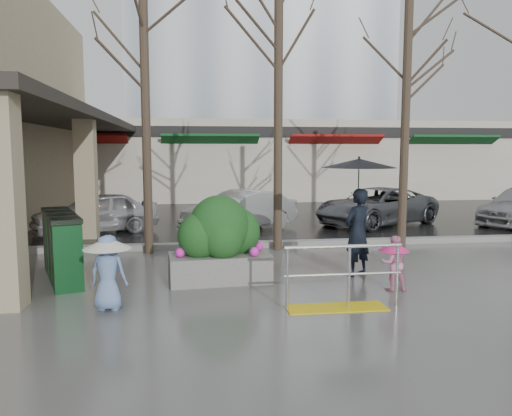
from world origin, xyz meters
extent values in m
plane|color=#51514F|center=(0.00, 0.00, 0.00)|extent=(120.00, 120.00, 0.00)
cube|color=black|center=(0.00, 22.00, 0.01)|extent=(120.00, 36.00, 0.01)
cube|color=gray|center=(0.00, 4.00, 0.07)|extent=(120.00, 0.30, 0.15)
cube|color=#2D2823|center=(-4.80, 8.00, 3.62)|extent=(2.80, 18.00, 0.25)
cube|color=tan|center=(-3.90, -0.50, 1.75)|extent=(0.55, 0.55, 3.50)
cube|color=tan|center=(-3.90, 6.00, 1.75)|extent=(0.55, 0.55, 3.50)
cube|color=beige|center=(2.00, 18.00, 2.00)|extent=(34.00, 6.00, 4.00)
cube|color=maroon|center=(-6.00, 15.10, 2.85)|extent=(4.50, 1.68, 0.87)
cube|color=#0F4C1E|center=(0.00, 15.10, 2.85)|extent=(4.50, 1.68, 0.87)
cube|color=maroon|center=(6.00, 15.10, 2.85)|extent=(4.50, 1.68, 0.87)
cube|color=#0F4C1E|center=(12.00, 15.10, 2.85)|extent=(4.50, 1.68, 0.87)
cube|color=black|center=(2.00, 15.10, 3.40)|extent=(34.00, 0.35, 0.50)
cube|color=#8C99A8|center=(4.00, 30.00, 12.50)|extent=(18.00, 12.00, 25.00)
cube|color=yellow|center=(1.30, -1.20, 0.01)|extent=(1.60, 0.50, 0.02)
cylinder|color=silver|center=(0.50, -1.20, 0.50)|extent=(0.05, 0.05, 1.00)
cylinder|color=silver|center=(1.50, -1.20, 0.50)|extent=(0.05, 0.05, 1.00)
cylinder|color=silver|center=(2.30, -1.20, 0.50)|extent=(0.05, 0.05, 1.00)
cylinder|color=silver|center=(1.40, -1.20, 1.00)|extent=(1.90, 0.06, 0.06)
cylinder|color=silver|center=(1.40, -1.20, 0.55)|extent=(1.90, 0.04, 0.04)
cylinder|color=#382B21|center=(-2.00, 3.60, 3.40)|extent=(0.22, 0.22, 6.80)
cylinder|color=#382B21|center=(1.20, 3.60, 3.50)|extent=(0.22, 0.22, 7.00)
cylinder|color=#382B21|center=(4.50, 3.60, 3.25)|extent=(0.22, 0.22, 6.50)
imported|color=black|center=(2.31, 0.79, 0.88)|extent=(0.77, 0.68, 1.76)
cylinder|color=black|center=(2.31, 0.79, 1.79)|extent=(0.02, 0.02, 1.11)
cone|color=black|center=(2.31, 0.79, 2.26)|extent=(1.48, 1.48, 0.18)
sphere|color=black|center=(2.31, 0.79, 2.37)|extent=(0.05, 0.05, 0.05)
imported|color=pink|center=(2.61, -0.31, 0.50)|extent=(0.51, 0.41, 0.99)
cylinder|color=black|center=(2.61, -0.31, 0.68)|extent=(0.02, 0.02, 0.43)
cone|color=#FF2881|center=(2.61, -0.31, 0.80)|extent=(0.55, 0.55, 0.18)
sphere|color=black|center=(2.61, -0.31, 0.91)|extent=(0.05, 0.05, 0.05)
imported|color=#6D8DC3|center=(-2.28, -0.78, 0.60)|extent=(0.67, 0.53, 1.20)
cylinder|color=black|center=(-2.28, -0.78, 0.88)|extent=(0.02, 0.02, 0.56)
cone|color=silver|center=(-2.28, -0.78, 1.07)|extent=(0.76, 0.76, 0.18)
sphere|color=black|center=(-2.28, -0.78, 1.18)|extent=(0.05, 0.05, 0.05)
cube|color=slate|center=(-0.45, 0.73, 0.26)|extent=(1.98, 1.11, 0.53)
ellipsoid|color=#174114|center=(-0.45, 0.73, 1.05)|extent=(1.16, 1.05, 1.22)
sphere|color=#174114|center=(-0.82, 0.62, 0.91)|extent=(0.84, 0.84, 0.84)
sphere|color=#174114|center=(-0.08, 0.89, 0.92)|extent=(0.88, 0.88, 0.88)
cube|color=#0D3D1A|center=(-3.18, 0.45, 0.60)|extent=(0.63, 0.63, 1.21)
cube|color=black|center=(-3.18, 0.45, 1.26)|extent=(0.67, 0.67, 0.09)
cube|color=black|center=(-3.39, 1.02, 0.60)|extent=(0.63, 0.63, 1.21)
cube|color=black|center=(-3.39, 1.02, 1.26)|extent=(0.67, 0.67, 0.09)
cube|color=#0C3513|center=(-3.59, 1.59, 0.60)|extent=(0.63, 0.63, 1.21)
cube|color=black|center=(-3.59, 1.59, 1.26)|extent=(0.67, 0.67, 0.09)
cube|color=black|center=(-3.79, 2.16, 0.60)|extent=(0.63, 0.63, 1.21)
cube|color=black|center=(-3.79, 2.16, 1.26)|extent=(0.67, 0.67, 0.09)
imported|color=silver|center=(-3.85, 6.86, 0.63)|extent=(3.98, 2.85, 1.26)
imported|color=silver|center=(0.58, 6.80, 0.63)|extent=(3.91, 3.25, 1.26)
imported|color=#56595D|center=(5.28, 7.42, 0.63)|extent=(4.98, 3.98, 1.26)
camera|label=1|loc=(-0.99, -8.68, 2.49)|focal=35.00mm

